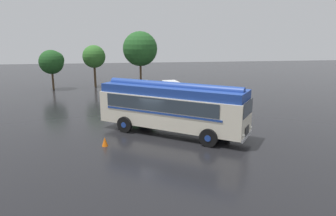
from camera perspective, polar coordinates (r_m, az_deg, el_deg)
ground_plane at (r=20.27m, az=-1.95°, el=-4.84°), size 120.00×120.00×0.00m
vintage_bus at (r=19.79m, az=0.72°, el=0.41°), size 9.55×7.99×3.49m
car_near_left at (r=32.91m, az=-4.84°, el=3.65°), size 2.29×4.36×1.66m
car_mid_left at (r=32.88m, az=0.59°, el=3.69°), size 2.33×4.37×1.66m
tree_far_left at (r=39.80m, az=-21.16°, el=8.25°), size 3.01×2.95×4.88m
tree_left_of_centre at (r=40.40m, az=-13.85°, el=9.54°), size 2.93×2.93×5.40m
tree_centre at (r=40.65m, az=-5.23°, el=11.32°), size 4.58×4.58×7.18m
traffic_cone at (r=18.25m, az=-11.93°, el=-6.28°), size 0.36×0.36×0.55m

